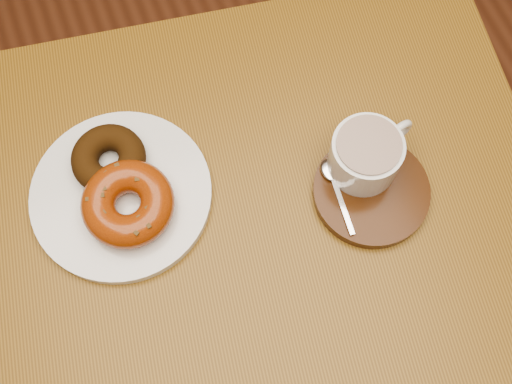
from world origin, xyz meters
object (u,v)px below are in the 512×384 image
object	(u,v)px
cafe_table	(243,230)
coffee_cup	(366,154)
saucer	(371,192)
donut_plate	(121,195)

from	to	relation	value
cafe_table	coffee_cup	world-z (taller)	coffee_cup
saucer	coffee_cup	size ratio (longest dim) A/B	1.27
coffee_cup	donut_plate	bearing A→B (deg)	151.65
cafe_table	saucer	xyz separation A→B (m)	(0.16, -0.05, 0.13)
donut_plate	coffee_cup	distance (m)	0.32
saucer	cafe_table	bearing A→B (deg)	163.28
cafe_table	saucer	size ratio (longest dim) A/B	5.85
donut_plate	saucer	world-z (taller)	saucer
saucer	coffee_cup	world-z (taller)	coffee_cup
donut_plate	cafe_table	bearing A→B (deg)	-24.04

